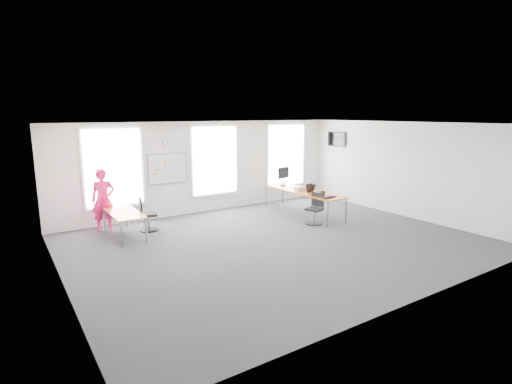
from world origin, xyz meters
TOP-DOWN VIEW (x-y plane):
  - floor at (0.00, 0.00)m, footprint 10.00×10.00m
  - ceiling at (0.00, 0.00)m, footprint 10.00×10.00m
  - wall_back at (0.00, 4.00)m, footprint 10.00×0.00m
  - wall_front at (0.00, -4.00)m, footprint 10.00×0.00m
  - wall_left at (-5.00, 0.00)m, footprint 0.00×10.00m
  - wall_right at (5.00, 0.00)m, footprint 0.00×10.00m
  - window_left at (-3.00, 3.97)m, footprint 1.60×0.06m
  - window_mid at (0.30, 3.97)m, footprint 1.60×0.06m
  - window_right at (3.30, 3.97)m, footprint 1.60×0.06m
  - desk_right at (2.42, 1.88)m, footprint 0.87×3.25m
  - desk_left at (-3.13, 2.67)m, footprint 0.74×1.86m
  - chair_right at (1.99, 0.79)m, footprint 0.54×0.54m
  - chair_left at (-2.47, 2.83)m, footprint 0.51×0.51m
  - person at (-3.44, 3.52)m, footprint 0.71×0.53m
  - whiteboard at (-1.35, 3.97)m, footprint 1.20×0.03m
  - wall_clock at (-1.35, 3.97)m, footprint 0.30×0.04m
  - tv at (4.95, 3.00)m, footprint 0.06×0.90m
  - keyboard at (2.31, 0.56)m, footprint 0.51×0.28m
  - mouse at (2.57, 0.65)m, footprint 0.07×0.11m
  - lens_cap at (2.53, 0.99)m, footprint 0.07×0.07m
  - headphones at (2.56, 1.13)m, footprint 0.17×0.09m
  - laptop_sleeve at (2.43, 1.52)m, footprint 0.33×0.23m
  - paper_stack at (2.35, 1.95)m, footprint 0.34×0.26m
  - monitor at (2.41, 2.92)m, footprint 0.57×0.24m

SIDE VIEW (x-z plane):
  - floor at x=0.00m, z-range 0.00..0.00m
  - chair_right at x=1.99m, z-range -0.06..0.88m
  - chair_left at x=-2.47m, z-range -0.06..0.90m
  - desk_left at x=-3.13m, z-range 0.28..0.96m
  - desk_right at x=2.42m, z-range 0.34..1.13m
  - lens_cap at x=2.53m, z-range 0.79..0.80m
  - keyboard at x=2.31m, z-range 0.79..0.81m
  - mouse at x=2.57m, z-range 0.79..0.83m
  - headphones at x=2.56m, z-range 0.79..0.88m
  - paper_stack at x=2.35m, z-range 0.79..0.91m
  - person at x=-3.44m, z-range 0.00..1.76m
  - laptop_sleeve at x=2.43m, z-range 0.79..1.05m
  - monitor at x=2.41m, z-range 0.86..1.51m
  - wall_back at x=0.00m, z-range -3.50..6.50m
  - wall_front at x=0.00m, z-range -3.50..6.50m
  - wall_left at x=-5.00m, z-range -3.50..6.50m
  - wall_right at x=5.00m, z-range -3.50..6.50m
  - whiteboard at x=-1.35m, z-range 1.10..2.00m
  - window_left at x=-3.00m, z-range 0.60..2.80m
  - window_mid at x=0.30m, z-range 0.60..2.80m
  - window_right at x=3.30m, z-range 0.60..2.80m
  - tv at x=4.95m, z-range 2.02..2.57m
  - wall_clock at x=-1.35m, z-range 2.20..2.50m
  - ceiling at x=0.00m, z-range 3.00..3.00m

